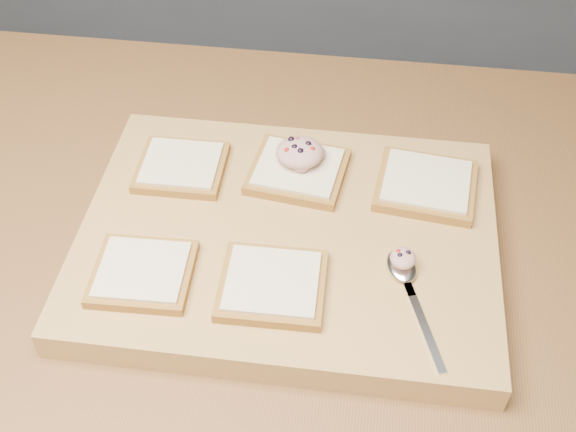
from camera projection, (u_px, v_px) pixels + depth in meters
name	position (u px, v px, depth m)	size (l,w,h in m)	color
island_counter	(226.00, 400.00, 1.25)	(2.00, 0.80, 0.90)	slate
cutting_board	(288.00, 240.00, 0.88)	(0.50, 0.38, 0.04)	tan
bread_far_left	(181.00, 167.00, 0.93)	(0.11, 0.10, 0.02)	#A4702A
bread_far_center	(298.00, 171.00, 0.93)	(0.13, 0.12, 0.02)	#A4702A
bread_far_right	(426.00, 185.00, 0.91)	(0.13, 0.12, 0.02)	#A4702A
bread_near_left	(143.00, 273.00, 0.81)	(0.11, 0.11, 0.02)	#A4702A
bread_near_center	(272.00, 285.00, 0.80)	(0.12, 0.11, 0.02)	#A4702A
tuna_salad_dollop	(300.00, 152.00, 0.92)	(0.06, 0.06, 0.03)	tan
spoon	(405.00, 274.00, 0.81)	(0.07, 0.16, 0.01)	silver
spoon_salad	(403.00, 258.00, 0.81)	(0.03, 0.03, 0.02)	tan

